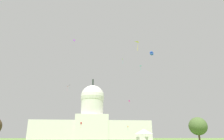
# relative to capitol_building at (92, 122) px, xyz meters

# --- Properties ---
(capitol_building) EXTENTS (122.27, 27.69, 64.17)m
(capitol_building) POSITION_rel_capitol_building_xyz_m (0.00, 0.00, 0.00)
(capitol_building) COLOR silver
(capitol_building) RESTS_ON ground_plane
(event_tent) EXTENTS (5.37, 5.61, 5.72)m
(event_tent) POSITION_rel_capitol_building_xyz_m (19.04, -139.44, -14.99)
(event_tent) COLOR white
(event_tent) RESTS_ON ground_plane
(tree_east_mid) EXTENTS (10.48, 11.44, 11.41)m
(tree_east_mid) POSITION_rel_capitol_building_xyz_m (47.35, -128.33, -10.46)
(tree_east_mid) COLOR brown
(tree_east_mid) RESTS_ON ground_plane
(kite_orange_low) EXTENTS (0.73, 0.87, 4.25)m
(kite_orange_low) POSITION_rel_capitol_building_xyz_m (32.32, -33.72, -6.78)
(kite_orange_low) COLOR orange
(kite_turquoise_high) EXTENTS (1.44, 1.25, 2.31)m
(kite_turquoise_high) POSITION_rel_capitol_building_xyz_m (25.05, -116.56, 21.47)
(kite_turquoise_high) COLOR teal
(kite_magenta_mid) EXTENTS (1.18, 1.08, 1.52)m
(kite_magenta_mid) POSITION_rel_capitol_building_xyz_m (31.99, -44.70, 14.87)
(kite_magenta_mid) COLOR #D1339E
(kite_red_low) EXTENTS (0.97, 1.04, 3.40)m
(kite_red_low) POSITION_rel_capitol_building_xyz_m (-7.17, -91.93, -7.29)
(kite_red_low) COLOR red
(kite_blue_mid) EXTENTS (1.15, 1.13, 1.04)m
(kite_blue_mid) POSITION_rel_capitol_building_xyz_m (15.73, -165.14, 8.66)
(kite_blue_mid) COLOR blue
(kite_black_high) EXTENTS (0.96, 1.41, 2.59)m
(kite_black_high) POSITION_rel_capitol_building_xyz_m (-16.76, -76.95, 19.65)
(kite_black_high) COLOR black
(kite_lime_high) EXTENTS (0.99, 1.47, 3.83)m
(kite_lime_high) POSITION_rel_capitol_building_xyz_m (20.80, -83.42, 38.69)
(kite_lime_high) COLOR #8CD133
(kite_yellow_mid) EXTENTS (1.53, 1.03, 3.30)m
(kite_yellow_mid) POSITION_rel_capitol_building_xyz_m (13.08, -159.38, 14.81)
(kite_yellow_mid) COLOR yellow
(kite_pink_mid) EXTENTS (1.30, 1.11, 2.68)m
(kite_pink_mid) POSITION_rel_capitol_building_xyz_m (-15.30, -103.60, 12.33)
(kite_pink_mid) COLOR pink
(kite_violet_high) EXTENTS (0.94, 0.91, 1.22)m
(kite_violet_high) POSITION_rel_capitol_building_xyz_m (-11.57, -122.05, 33.14)
(kite_violet_high) COLOR purple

